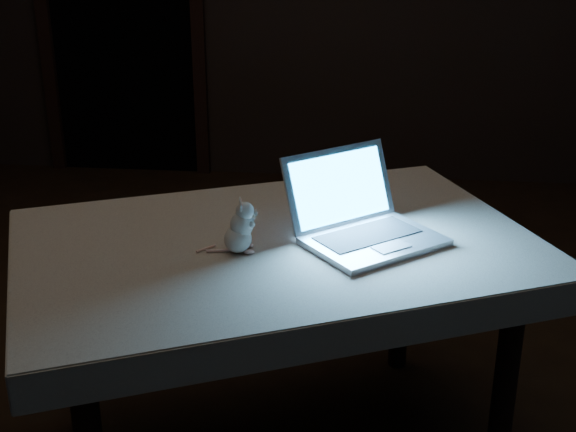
# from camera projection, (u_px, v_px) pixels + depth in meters

# --- Properties ---
(floor) EXTENTS (5.00, 5.00, 0.00)m
(floor) POSITION_uv_depth(u_px,v_px,m) (230.00, 399.00, 2.72)
(floor) COLOR black
(floor) RESTS_ON ground
(doorway) EXTENTS (1.06, 0.36, 2.13)m
(doorway) POSITION_uv_depth(u_px,v_px,m) (120.00, 5.00, 4.74)
(doorway) COLOR black
(doorway) RESTS_ON back_wall
(table) EXTENTS (1.59, 1.35, 0.73)m
(table) POSITION_uv_depth(u_px,v_px,m) (278.00, 352.00, 2.34)
(table) COLOR black
(table) RESTS_ON floor
(tablecloth) EXTENTS (1.73, 1.50, 0.10)m
(tablecloth) POSITION_uv_depth(u_px,v_px,m) (257.00, 259.00, 2.19)
(tablecloth) COLOR beige
(tablecloth) RESTS_ON table
(laptop) EXTENTS (0.48, 0.47, 0.25)m
(laptop) POSITION_uv_depth(u_px,v_px,m) (376.00, 204.00, 2.12)
(laptop) COLOR #B1B1B7
(laptop) RESTS_ON tablecloth
(plush_mouse) EXTENTS (0.14, 0.14, 0.15)m
(plush_mouse) POSITION_uv_depth(u_px,v_px,m) (238.00, 226.00, 2.10)
(plush_mouse) COLOR white
(plush_mouse) RESTS_ON tablecloth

